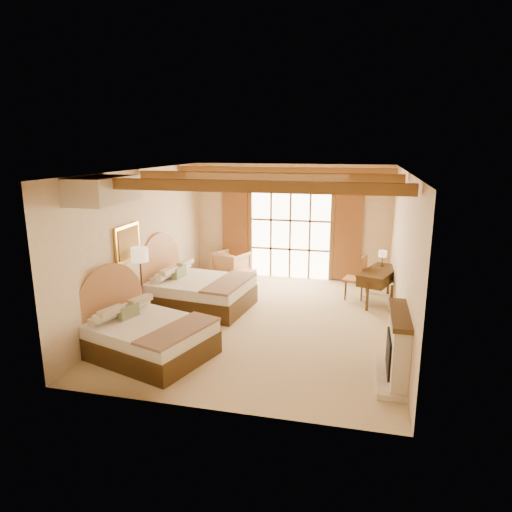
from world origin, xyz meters
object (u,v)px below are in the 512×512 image
(nightstand, at_px, (132,317))
(desk, at_px, (379,285))
(bed_near, at_px, (141,333))
(armchair, at_px, (231,265))
(bed_far, at_px, (193,289))

(nightstand, bearing_deg, desk, 34.21)
(nightstand, bearing_deg, bed_near, -51.06)
(bed_near, distance_m, armchair, 5.03)
(nightstand, bearing_deg, bed_far, 69.88)
(nightstand, distance_m, armchair, 4.18)
(nightstand, bearing_deg, armchair, 80.35)
(desk, bearing_deg, bed_far, -141.32)
(bed_near, height_order, armchair, bed_near)
(bed_near, relative_size, bed_far, 1.03)
(bed_far, height_order, desk, bed_far)
(nightstand, height_order, desk, desk)
(nightstand, xyz_separation_m, desk, (4.92, 2.99, 0.12))
(armchair, distance_m, desk, 4.15)
(bed_near, xyz_separation_m, desk, (4.23, 3.94, 0.01))
(bed_near, relative_size, desk, 1.58)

